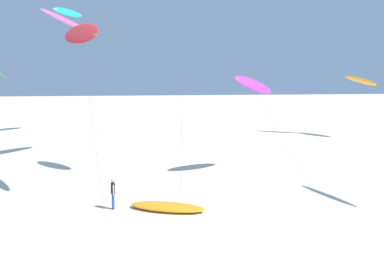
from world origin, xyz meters
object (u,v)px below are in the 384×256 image
Objects in this scene: flying_kite_5 at (68,12)px; grounded_kite_1 at (167,207)px; flying_kite_7 at (360,80)px; person_near_left at (113,193)px; flying_kite_2 at (70,23)px; flying_kite_8 at (81,34)px; flying_kite_9 at (254,85)px.

flying_kite_5 is 37.20m from grounded_kite_1.
flying_kite_7 is 37.67m from person_near_left.
flying_kite_2 is 7.48× the size of person_near_left.
flying_kite_5 is 35.77m from person_near_left.
grounded_kite_1 is (6.68, -15.59, -11.42)m from flying_kite_2.
flying_kite_8 is at bearing 144.02° from grounded_kite_1.
person_near_left is at bearing -137.37° from flying_kite_7.
grounded_kite_1 is (4.71, -3.42, -9.59)m from flying_kite_8.
flying_kite_2 reaches higher than flying_kite_8.
flying_kite_9 reaches higher than flying_kite_7.
flying_kite_5 reaches higher than person_near_left.
flying_kite_9 is (15.98, -24.69, -7.96)m from flying_kite_5.
flying_kite_8 is at bearing -142.46° from flying_kite_7.
flying_kite_7 is at bearing 42.63° from person_near_left.
grounded_kite_1 is (-24.44, -25.82, -6.41)m from flying_kite_7.
flying_kite_7 is (31.12, 10.23, -5.00)m from flying_kite_2.
flying_kite_5 is at bearing 98.00° from flying_kite_8.
flying_kite_2 is 2.81× the size of grounded_kite_1.
flying_kite_2 is at bearing -161.81° from flying_kite_7.
person_near_left reaches higher than grounded_kite_1.
flying_kite_8 is 2.36× the size of grounded_kite_1.
person_near_left is at bearing -58.15° from flying_kite_8.
flying_kite_2 is at bearing 152.57° from flying_kite_9.
person_near_left is (1.75, -2.82, -8.84)m from flying_kite_8.
flying_kite_8 reaches higher than person_near_left.
flying_kite_7 is at bearing 37.54° from flying_kite_8.
flying_kite_5 is 1.43× the size of flying_kite_8.
person_near_left is (-27.40, -25.23, -5.66)m from flying_kite_7.
flying_kite_2 is 33.14m from flying_kite_7.
flying_kite_9 is 12.76m from grounded_kite_1.
flying_kite_2 reaches higher than grounded_kite_1.
flying_kite_9 is at bearing -57.08° from flying_kite_5.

